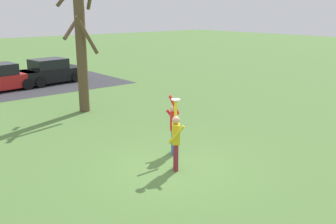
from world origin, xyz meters
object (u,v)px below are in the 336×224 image
Objects in this scene: frisbee_disc at (176,100)px; bare_tree_tall at (81,42)px; person_catcher at (176,138)px; person_defender at (174,125)px; parked_car_black at (51,72)px.

frisbee_disc is 0.04× the size of bare_tree_tall.
person_catcher is 8.31m from bare_tree_tall.
person_defender is at bearing -93.11° from bare_tree_tall.
person_defender is 7.23m from bare_tree_tall.
parked_car_black is (2.78, 15.57, -1.37)m from frisbee_disc.
frisbee_disc is 15.88m from parked_car_black.
bare_tree_tall is (1.04, 7.74, 1.11)m from frisbee_disc.
person_catcher reaches higher than person_defender.
person_defender is 1.56m from frisbee_disc.
person_catcher is 0.49× the size of parked_car_black.
parked_car_black is at bearing 79.88° from frisbee_disc.
parked_car_black is at bearing -150.45° from person_defender.
frisbee_disc is at bearing -0.00° from person_catcher.
person_catcher is at bearing -0.00° from person_defender.
person_catcher is 7.88× the size of frisbee_disc.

